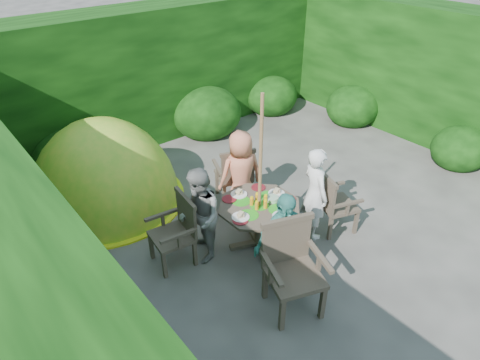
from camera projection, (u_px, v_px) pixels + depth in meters
ground at (305, 219)px, 6.44m from camera, size 60.00×60.00×0.00m
hedge_enclosure at (249, 114)px, 6.64m from camera, size 9.00×9.00×2.50m
patio_table at (259, 211)px, 5.67m from camera, size 1.46×1.46×0.78m
parasol_pole at (260, 176)px, 5.37m from camera, size 0.06×0.06×2.20m
garden_chair_right at (333, 202)px, 5.98m from camera, size 0.62×0.66×0.89m
garden_chair_left at (177, 230)px, 5.43m from camera, size 0.55×0.60×0.91m
garden_chair_back at (235, 174)px, 6.58m from camera, size 0.70×0.66×0.93m
garden_chair_front at (291, 266)px, 4.78m from camera, size 0.79×0.74×1.06m
child_right at (315, 193)px, 5.80m from camera, size 0.46×0.57×1.36m
child_left at (200, 216)px, 5.40m from camera, size 0.70×0.78×1.31m
child_back at (241, 174)px, 6.25m from camera, size 0.75×0.59×1.34m
child_front at (282, 243)px, 4.96m from camera, size 0.82×0.42×1.34m
dome_tent at (109, 201)px, 6.82m from camera, size 2.71×2.71×2.76m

